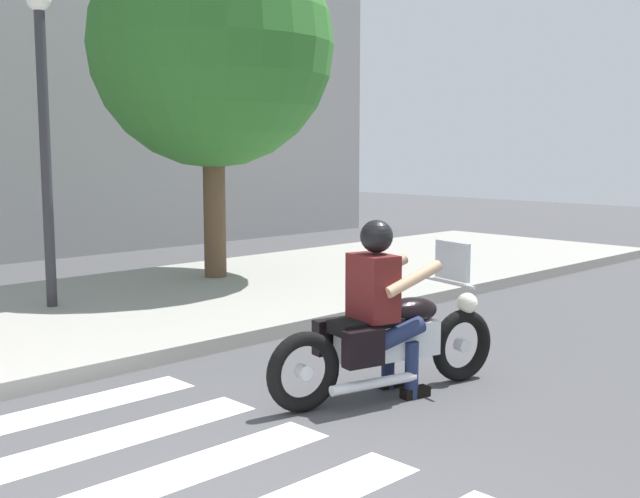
{
  "coord_description": "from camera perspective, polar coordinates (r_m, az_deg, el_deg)",
  "views": [
    {
      "loc": [
        -2.28,
        -3.08,
        1.98
      ],
      "look_at": [
        2.74,
        2.09,
        1.05
      ],
      "focal_mm": 43.82,
      "sensor_mm": 36.0,
      "label": 1
    }
  ],
  "objects": [
    {
      "name": "crosswalk_stripe_5",
      "position": [
        6.25,
        -21.0,
        -11.6
      ],
      "size": [
        2.8,
        0.4,
        0.01
      ],
      "primitive_type": "cube",
      "color": "white",
      "rests_on": "ground"
    },
    {
      "name": "crosswalk_stripe_4",
      "position": [
        5.56,
        -17.64,
        -13.84
      ],
      "size": [
        2.8,
        0.4,
        0.01
      ],
      "primitive_type": "cube",
      "color": "white",
      "rests_on": "ground"
    },
    {
      "name": "crosswalk_stripe_3",
      "position": [
        4.91,
        -13.27,
        -16.62
      ],
      "size": [
        2.8,
        0.4,
        0.01
      ],
      "primitive_type": "cube",
      "color": "white",
      "rests_on": "ground"
    },
    {
      "name": "street_lamp",
      "position": [
        9.5,
        -19.51,
        9.01
      ],
      "size": [
        0.28,
        0.28,
        3.77
      ],
      "color": "#2D2D33",
      "rests_on": "ground"
    },
    {
      "name": "rider",
      "position": [
        6.2,
        4.51,
        -3.46
      ],
      "size": [
        0.71,
        0.63,
        1.43
      ],
      "color": "#591919",
      "rests_on": "ground"
    },
    {
      "name": "tree_near_rack",
      "position": [
        11.28,
        -7.91,
        14.46
      ],
      "size": [
        3.4,
        3.4,
        5.1
      ],
      "color": "brown",
      "rests_on": "ground"
    },
    {
      "name": "motorcycle",
      "position": [
        6.32,
        5.07,
        -6.64
      ],
      "size": [
        2.15,
        0.84,
        1.21
      ],
      "color": "black",
      "rests_on": "ground"
    }
  ]
}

